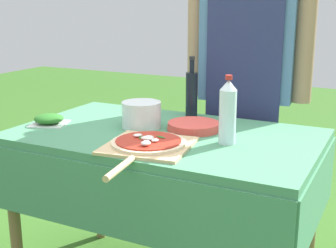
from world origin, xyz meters
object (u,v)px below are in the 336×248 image
Objects in this scene: prep_table at (165,156)px; person_cook at (247,69)px; mixing_tub at (141,115)px; plate_stack at (194,126)px; pizza_on_peel at (147,144)px; oil_bottle at (192,93)px; water_bottle at (228,112)px; herb_container at (49,120)px.

prep_table is 0.68m from person_cook.
mixing_tub is 0.76× the size of plate_stack.
pizza_on_peel is 1.89× the size of oil_bottle.
person_cook is at bearing 79.53° from plate_stack.
plate_stack reaches higher than prep_table.
mixing_tub is at bearing 166.34° from prep_table.
prep_table is at bearing 174.08° from water_bottle.
person_cook is at bearing 100.42° from water_bottle.
mixing_tub reaches higher than pizza_on_peel.
oil_bottle is at bearing 39.97° from herb_container.
oil_bottle is 0.47m from water_bottle.
pizza_on_peel is at bearing -99.90° from plate_stack.
prep_table is at bearing -135.79° from plate_stack.
oil_bottle reaches higher than water_bottle.
mixing_tub reaches higher than herb_container.
prep_table is 4.46× the size of oil_bottle.
oil_bottle is at bearing 93.05° from prep_table.
oil_bottle is 0.27m from plate_stack.
plate_stack is (-0.20, 0.12, -0.11)m from water_bottle.
water_bottle is 0.26m from plate_stack.
oil_bottle is at bearing 131.42° from water_bottle.
plate_stack is (0.11, -0.23, -0.10)m from oil_bottle.
oil_bottle is at bearing 116.19° from plate_stack.
person_cook reaches higher than plate_stack.
person_cook is 5.79× the size of oil_bottle.
prep_table is 0.57m from herb_container.
oil_bottle is 0.69m from herb_container.
mixing_tub is (-0.32, -0.54, -0.16)m from person_cook.
water_bottle is at bearing -48.58° from oil_bottle.
oil_bottle reaches higher than prep_table.
herb_container reaches higher than prep_table.
pizza_on_peel is at bearing -84.10° from oil_bottle.
oil_bottle reaches higher than plate_stack.
person_cook reaches higher than oil_bottle.
mixing_tub is at bearing -165.34° from plate_stack.
pizza_on_peel is 3.15× the size of mixing_tub.
oil_bottle is (-0.20, -0.25, -0.10)m from person_cook.
water_bottle is 0.44m from mixing_tub.
plate_stack is at bearing 18.26° from herb_container.
pizza_on_peel is 0.34m from water_bottle.
person_cook is 0.61m from water_bottle.
mixing_tub is at bearing -112.10° from oil_bottle.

